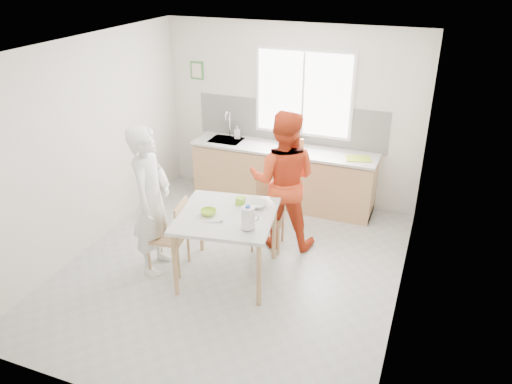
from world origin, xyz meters
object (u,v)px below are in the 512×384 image
person_white (151,201)px  bowl_white (256,205)px  person_red (283,180)px  milk_jug (248,217)px  wine_bottle_a (290,135)px  bowl_green (208,212)px  dining_table (227,221)px  wine_bottle_b (297,136)px  chair_far (269,212)px  chair_left (173,233)px

person_white → bowl_white: 1.25m
person_white → person_red: person_red is taller
person_red → milk_jug: bearing=80.5°
person_red → bowl_white: (-0.11, -0.67, -0.05)m
wine_bottle_a → bowl_green: bearing=-95.7°
dining_table → person_white: (-0.91, -0.15, 0.17)m
bowl_green → wine_bottle_b: size_ratio=0.62×
person_red → bowl_white: size_ratio=8.09×
chair_far → wine_bottle_b: bearing=83.4°
bowl_white → wine_bottle_b: wine_bottle_b is taller
person_white → person_red: size_ratio=1.00×
bowl_white → person_red: bearing=80.4°
person_red → chair_left: bearing=36.6°
person_red → wine_bottle_b: person_red is taller
chair_left → wine_bottle_a: bearing=154.0°
person_white → wine_bottle_a: person_white is taller
bowl_green → wine_bottle_a: bearing=84.3°
bowl_green → person_white: bearing=-174.7°
person_white → bowl_green: person_white is taller
person_white → wine_bottle_a: bearing=-30.8°
chair_far → person_white: (-1.12, -1.01, 0.44)m
milk_jug → wine_bottle_b: wine_bottle_b is taller
chair_left → bowl_white: chair_left is taller
dining_table → bowl_white: size_ratio=5.50×
chair_far → bowl_green: (-0.40, -0.94, 0.39)m
chair_far → bowl_green: bearing=-122.4°
dining_table → milk_jug: (0.37, -0.22, 0.23)m
dining_table → bowl_green: (-0.19, -0.08, 0.12)m
chair_far → bowl_white: (0.04, -0.57, 0.39)m
bowl_white → wine_bottle_b: bearing=93.2°
chair_left → wine_bottle_a: 2.55m
chair_left → wine_bottle_b: bearing=152.0°
bowl_white → bowl_green: bearing=-139.7°
person_white → bowl_green: 0.72m
chair_left → bowl_white: bearing=104.3°
wine_bottle_a → dining_table: bearing=-91.1°
dining_table → chair_left: size_ratio=1.35×
chair_left → bowl_green: (0.48, 0.03, 0.36)m
milk_jug → person_red: bearing=80.5°
person_red → milk_jug: 1.19m
chair_left → bowl_green: chair_left is taller
chair_far → wine_bottle_a: size_ratio=2.78×
milk_jug → wine_bottle_a: wine_bottle_a is taller
wine_bottle_a → person_white: bearing=-111.5°
dining_table → chair_left: bearing=-170.7°
milk_jug → wine_bottle_b: bearing=85.7°
chair_left → chair_far: 1.31m
wine_bottle_b → bowl_green: bearing=-98.0°
chair_far → bowl_white: bowl_white is taller
person_white → wine_bottle_b: 2.67m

